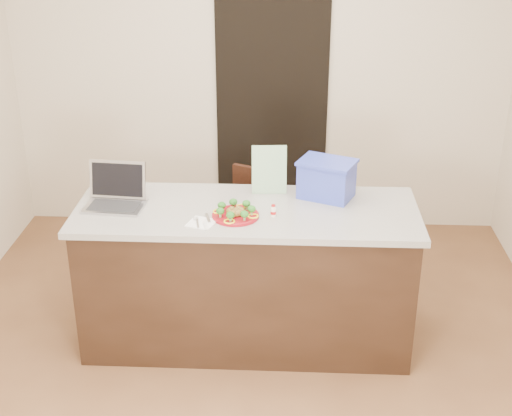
{
  "coord_description": "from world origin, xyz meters",
  "views": [
    {
      "loc": [
        0.25,
        -3.61,
        2.7
      ],
      "look_at": [
        0.06,
        0.2,
        0.95
      ],
      "focal_mm": 50.0,
      "sensor_mm": 36.0,
      "label": 1
    }
  ],
  "objects_px": {
    "yogurt_bottle": "(273,211)",
    "chair": "(257,221)",
    "island": "(247,275)",
    "napkin": "(202,223)",
    "plate": "(236,215)",
    "laptop": "(116,193)",
    "blue_box": "(327,179)"
  },
  "relations": [
    {
      "from": "napkin",
      "to": "yogurt_bottle",
      "type": "relative_size",
      "value": 2.06
    },
    {
      "from": "plate",
      "to": "chair",
      "type": "xyz_separation_m",
      "value": [
        0.08,
        0.85,
        -0.44
      ]
    },
    {
      "from": "island",
      "to": "plate",
      "type": "distance_m",
      "value": 0.49
    },
    {
      "from": "chair",
      "to": "plate",
      "type": "bearing_deg",
      "value": -71.9
    },
    {
      "from": "plate",
      "to": "napkin",
      "type": "relative_size",
      "value": 1.88
    },
    {
      "from": "island",
      "to": "chair",
      "type": "relative_size",
      "value": 2.4
    },
    {
      "from": "island",
      "to": "napkin",
      "type": "distance_m",
      "value": 0.56
    },
    {
      "from": "yogurt_bottle",
      "to": "chair",
      "type": "xyz_separation_m",
      "value": [
        -0.14,
        0.82,
        -0.46
      ]
    },
    {
      "from": "laptop",
      "to": "chair",
      "type": "bearing_deg",
      "value": 45.15
    },
    {
      "from": "napkin",
      "to": "chair",
      "type": "xyz_separation_m",
      "value": [
        0.27,
        0.94,
        -0.43
      ]
    },
    {
      "from": "plate",
      "to": "yogurt_bottle",
      "type": "height_order",
      "value": "yogurt_bottle"
    },
    {
      "from": "yogurt_bottle",
      "to": "laptop",
      "type": "xyz_separation_m",
      "value": [
        -0.96,
        0.13,
        0.04
      ]
    },
    {
      "from": "island",
      "to": "plate",
      "type": "relative_size",
      "value": 7.48
    },
    {
      "from": "blue_box",
      "to": "chair",
      "type": "bearing_deg",
      "value": 153.65
    },
    {
      "from": "chair",
      "to": "blue_box",
      "type": "bearing_deg",
      "value": -25.38
    },
    {
      "from": "napkin",
      "to": "yogurt_bottle",
      "type": "bearing_deg",
      "value": 16.23
    },
    {
      "from": "blue_box",
      "to": "island",
      "type": "bearing_deg",
      "value": -134.34
    },
    {
      "from": "yogurt_bottle",
      "to": "napkin",
      "type": "bearing_deg",
      "value": -163.77
    },
    {
      "from": "napkin",
      "to": "plate",
      "type": "bearing_deg",
      "value": 26.84
    },
    {
      "from": "yogurt_bottle",
      "to": "chair",
      "type": "height_order",
      "value": "yogurt_bottle"
    },
    {
      "from": "island",
      "to": "plate",
      "type": "height_order",
      "value": "plate"
    },
    {
      "from": "yogurt_bottle",
      "to": "blue_box",
      "type": "bearing_deg",
      "value": 42.82
    },
    {
      "from": "napkin",
      "to": "chair",
      "type": "height_order",
      "value": "napkin"
    },
    {
      "from": "island",
      "to": "napkin",
      "type": "xyz_separation_m",
      "value": [
        -0.25,
        -0.21,
        0.46
      ]
    },
    {
      "from": "chair",
      "to": "laptop",
      "type": "bearing_deg",
      "value": -116.1
    },
    {
      "from": "napkin",
      "to": "laptop",
      "type": "distance_m",
      "value": 0.61
    },
    {
      "from": "plate",
      "to": "laptop",
      "type": "xyz_separation_m",
      "value": [
        -0.74,
        0.15,
        0.06
      ]
    },
    {
      "from": "laptop",
      "to": "blue_box",
      "type": "relative_size",
      "value": 0.92
    },
    {
      "from": "island",
      "to": "napkin",
      "type": "relative_size",
      "value": 14.05
    },
    {
      "from": "plate",
      "to": "blue_box",
      "type": "distance_m",
      "value": 0.64
    },
    {
      "from": "plate",
      "to": "yogurt_bottle",
      "type": "bearing_deg",
      "value": 6.14
    },
    {
      "from": "laptop",
      "to": "chair",
      "type": "distance_m",
      "value": 1.18
    }
  ]
}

